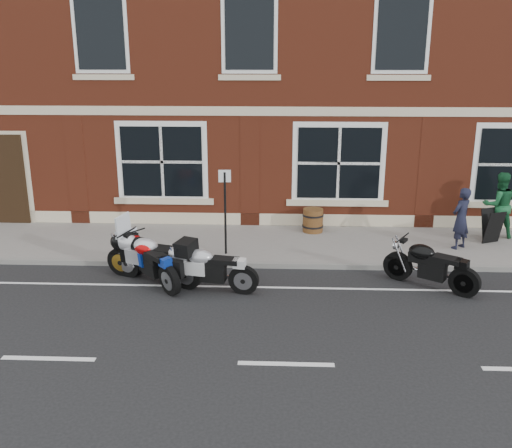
% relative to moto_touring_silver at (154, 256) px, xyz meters
% --- Properties ---
extents(ground, '(80.00, 80.00, 0.00)m').
position_rel_moto_touring_silver_xyz_m(ground, '(2.92, -0.43, -0.62)').
color(ground, black).
rests_on(ground, ground).
extents(sidewalk, '(30.00, 3.00, 0.12)m').
position_rel_moto_touring_silver_xyz_m(sidewalk, '(2.92, 2.57, -0.56)').
color(sidewalk, slate).
rests_on(sidewalk, ground).
extents(kerb, '(30.00, 0.16, 0.12)m').
position_rel_moto_touring_silver_xyz_m(kerb, '(2.92, 0.99, -0.56)').
color(kerb, slate).
rests_on(kerb, ground).
extents(pub_building, '(24.00, 12.00, 12.00)m').
position_rel_moto_touring_silver_xyz_m(pub_building, '(2.92, 10.07, 5.38)').
color(pub_building, maroon).
rests_on(pub_building, ground).
extents(moto_touring_silver, '(2.16, 1.07, 1.51)m').
position_rel_moto_touring_silver_xyz_m(moto_touring_silver, '(0.00, 0.00, 0.00)').
color(moto_touring_silver, black).
rests_on(moto_touring_silver, ground).
extents(moto_sport_red, '(1.57, 1.74, 0.99)m').
position_rel_moto_touring_silver_xyz_m(moto_sport_red, '(-0.04, -0.09, -0.05)').
color(moto_sport_red, black).
rests_on(moto_sport_red, ground).
extents(moto_sport_black, '(2.18, 0.82, 1.01)m').
position_rel_moto_touring_silver_xyz_m(moto_sport_black, '(-0.13, 0.14, -0.04)').
color(moto_sport_black, black).
rests_on(moto_sport_black, ground).
extents(moto_sport_silver, '(2.11, 0.53, 0.95)m').
position_rel_moto_touring_silver_xyz_m(moto_sport_silver, '(1.27, -0.43, -0.07)').
color(moto_sport_silver, black).
rests_on(moto_sport_silver, ground).
extents(moto_naked_black, '(1.83, 1.39, 0.98)m').
position_rel_moto_touring_silver_xyz_m(moto_naked_black, '(6.05, -0.05, -0.06)').
color(moto_naked_black, black).
rests_on(moto_naked_black, ground).
extents(pedestrian_left, '(0.69, 0.66, 1.59)m').
position_rel_moto_touring_silver_xyz_m(pedestrian_left, '(7.38, 2.28, 0.30)').
color(pedestrian_left, black).
rests_on(pedestrian_left, sidewalk).
extents(pedestrian_right, '(0.91, 0.73, 1.79)m').
position_rel_moto_touring_silver_xyz_m(pedestrian_right, '(8.66, 3.27, 0.40)').
color(pedestrian_right, '#17532C').
rests_on(pedestrian_right, sidewalk).
extents(a_board_sign, '(0.63, 0.54, 0.88)m').
position_rel_moto_touring_silver_xyz_m(a_board_sign, '(8.39, 2.82, -0.06)').
color(a_board_sign, black).
rests_on(a_board_sign, sidewalk).
extents(barrel_planter, '(0.59, 0.59, 0.66)m').
position_rel_moto_touring_silver_xyz_m(barrel_planter, '(3.71, 3.53, -0.17)').
color(barrel_planter, '#432111').
rests_on(barrel_planter, sidewalk).
extents(parking_sign, '(0.30, 0.06, 2.13)m').
position_rel_moto_touring_silver_xyz_m(parking_sign, '(1.44, 1.59, 0.73)').
color(parking_sign, black).
rests_on(parking_sign, sidewalk).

